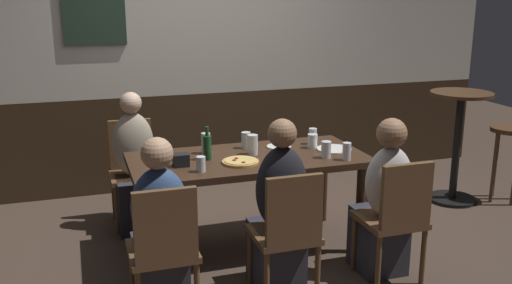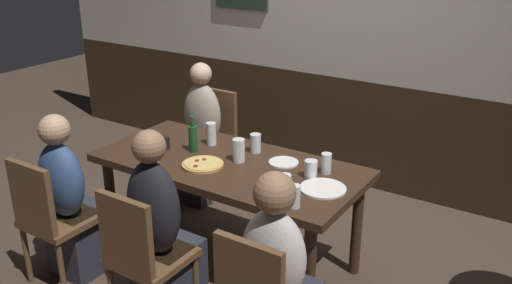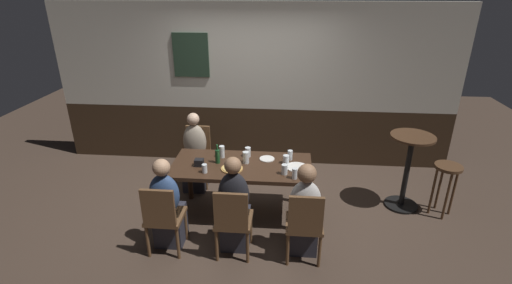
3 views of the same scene
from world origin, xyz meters
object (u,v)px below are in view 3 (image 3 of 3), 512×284
object	(u,v)px
chair_mid_near	(233,219)
plate_white_small	(267,159)
plate_white_large	(297,167)
pint_glass_stout	(295,174)
person_left_near	(168,209)
side_bar_table	(408,166)
dining_table	(242,170)
pint_glass_pale	(248,153)
chair_right_near	(305,223)
person_right_near	(304,215)
highball_clear	(290,156)
pizza	(232,168)
tumbler_water	(286,160)
chair_left_far	(198,152)
chair_left_near	(163,215)
beer_glass_tall	(222,152)
tumbler_short	(284,170)
beer_glass_half	(205,169)
condiment_caddy	(199,162)
person_mid_near	(235,211)
beer_bottle_green	(218,156)
bar_stool	(447,176)

from	to	relation	value
chair_mid_near	plate_white_small	size ratio (longest dim) A/B	4.55
plate_white_large	pint_glass_stout	bearing A→B (deg)	-97.00
person_left_near	side_bar_table	xyz separation A→B (m)	(2.94, 1.05, 0.14)
dining_table	pint_glass_pale	world-z (taller)	pint_glass_pale
chair_right_near	person_right_near	xyz separation A→B (m)	(0.00, 0.16, -0.02)
person_right_near	pint_glass_pale	world-z (taller)	person_right_near
person_left_near	person_right_near	size ratio (longest dim) A/B	0.99
chair_mid_near	person_left_near	world-z (taller)	person_left_near
chair_right_near	highball_clear	distance (m)	1.07
pizza	tumbler_water	size ratio (longest dim) A/B	2.41
chair_left_far	pint_glass_pale	world-z (taller)	chair_left_far
person_left_near	chair_mid_near	bearing A→B (deg)	-11.91
chair_left_near	beer_glass_tall	distance (m)	1.17
chair_mid_near	tumbler_short	xyz separation A→B (m)	(0.54, 0.62, 0.30)
dining_table	tumbler_short	xyz separation A→B (m)	(0.54, -0.21, 0.14)
chair_left_near	beer_glass_half	world-z (taller)	chair_left_near
chair_left_far	beer_glass_half	xyz separation A→B (m)	(0.36, -1.08, 0.29)
beer_glass_tall	pizza	bearing A→B (deg)	-61.50
beer_glass_tall	plate_white_small	size ratio (longest dim) A/B	0.82
chair_right_near	plate_white_small	world-z (taller)	chair_right_near
chair_left_near	beer_glass_half	size ratio (longest dim) A/B	8.15
chair_right_near	condiment_caddy	size ratio (longest dim) A/B	8.00
person_mid_near	beer_glass_tall	world-z (taller)	person_mid_near
pint_glass_pale	beer_glass_half	bearing A→B (deg)	-134.06
tumbler_short	plate_white_large	world-z (taller)	tumbler_short
dining_table	beer_bottle_green	world-z (taller)	beer_bottle_green
plate_white_small	person_right_near	bearing A→B (deg)	-61.05
chair_right_near	person_left_near	bearing A→B (deg)	173.98
tumbler_short	pint_glass_pale	bearing A→B (deg)	137.64
chair_mid_near	pizza	distance (m)	0.74
chair_mid_near	chair_right_near	world-z (taller)	same
person_right_near	condiment_caddy	world-z (taller)	person_right_near
beer_bottle_green	beer_glass_tall	bearing A→B (deg)	80.69
chair_right_near	highball_clear	bearing A→B (deg)	99.43
beer_glass_half	pint_glass_stout	world-z (taller)	pint_glass_stout
chair_left_near	bar_stool	world-z (taller)	chair_left_near
chair_left_near	pint_glass_stout	bearing A→B (deg)	19.97
tumbler_water	side_bar_table	xyz separation A→B (m)	(1.61, 0.31, -0.17)
pint_glass_pale	highball_clear	bearing A→B (deg)	-4.83
person_left_near	condiment_caddy	distance (m)	0.71
beer_glass_half	side_bar_table	world-z (taller)	side_bar_table
pint_glass_pale	dining_table	bearing A→B (deg)	-102.95
chair_mid_near	person_left_near	size ratio (longest dim) A/B	0.78
dining_table	beer_glass_half	distance (m)	0.50
chair_mid_near	bar_stool	world-z (taller)	chair_mid_near
plate_white_large	chair_left_far	bearing A→B (deg)	149.86
bar_stool	beer_glass_half	bearing A→B (deg)	-170.86
tumbler_short	bar_stool	bearing A→B (deg)	12.09
condiment_caddy	bar_stool	size ratio (longest dim) A/B	0.15
chair_left_near	person_mid_near	world-z (taller)	person_mid_near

